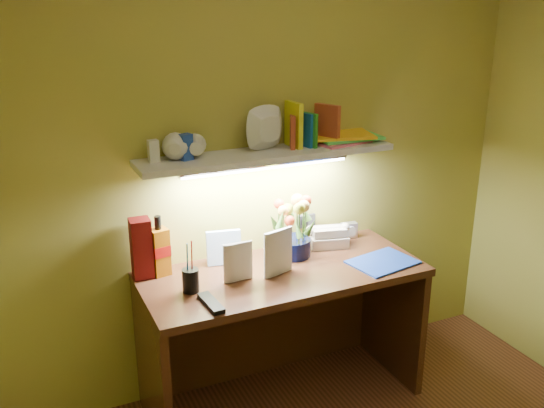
# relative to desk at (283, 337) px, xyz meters

# --- Properties ---
(desk) EXTENTS (1.40, 0.60, 0.75)m
(desk) POSITION_rel_desk_xyz_m (0.00, 0.00, 0.00)
(desk) COLOR #371D0F
(desk) RESTS_ON ground
(flower_bouquet) EXTENTS (0.26, 0.26, 0.33)m
(flower_bouquet) POSITION_rel_desk_xyz_m (0.13, 0.15, 0.54)
(flower_bouquet) COLOR #060C32
(flower_bouquet) RESTS_ON desk
(telephone) EXTENTS (0.23, 0.19, 0.12)m
(telephone) POSITION_rel_desk_xyz_m (0.36, 0.19, 0.44)
(telephone) COLOR beige
(telephone) RESTS_ON desk
(desk_clock) EXTENTS (0.09, 0.05, 0.09)m
(desk_clock) POSITION_rel_desk_xyz_m (0.52, 0.23, 0.42)
(desk_clock) COLOR silver
(desk_clock) RESTS_ON desk
(whisky_bottle) EXTENTS (0.09, 0.09, 0.30)m
(whisky_bottle) POSITION_rel_desk_xyz_m (-0.56, 0.21, 0.53)
(whisky_bottle) COLOR #A55809
(whisky_bottle) RESTS_ON desk
(whisky_box) EXTENTS (0.10, 0.10, 0.30)m
(whisky_box) POSITION_rel_desk_xyz_m (-0.64, 0.22, 0.52)
(whisky_box) COLOR #530908
(whisky_box) RESTS_ON desk
(pen_cup) EXTENTS (0.10, 0.10, 0.19)m
(pen_cup) POSITION_rel_desk_xyz_m (-0.48, -0.02, 0.47)
(pen_cup) COLOR black
(pen_cup) RESTS_ON desk
(art_card) EXTENTS (0.18, 0.07, 0.17)m
(art_card) POSITION_rel_desk_xyz_m (-0.23, 0.20, 0.46)
(art_card) COLOR white
(art_card) RESTS_ON desk
(tv_remote) EXTENTS (0.07, 0.20, 0.02)m
(tv_remote) POSITION_rel_desk_xyz_m (-0.44, -0.19, 0.39)
(tv_remote) COLOR black
(tv_remote) RESTS_ON desk
(blue_folder) EXTENTS (0.36, 0.29, 0.01)m
(blue_folder) POSITION_rel_desk_xyz_m (0.50, -0.13, 0.38)
(blue_folder) COLOR #1E41A9
(blue_folder) RESTS_ON desk
(desk_book_a) EXTENTS (0.15, 0.02, 0.20)m
(desk_book_a) POSITION_rel_desk_xyz_m (-0.32, -0.01, 0.47)
(desk_book_a) COLOR silver
(desk_book_a) RESTS_ON desk
(desk_book_b) EXTENTS (0.17, 0.06, 0.23)m
(desk_book_b) POSITION_rel_desk_xyz_m (-0.12, -0.05, 0.49)
(desk_book_b) COLOR silver
(desk_book_b) RESTS_ON desk
(wall_shelf) EXTENTS (1.30, 0.35, 0.26)m
(wall_shelf) POSITION_rel_desk_xyz_m (0.03, 0.18, 0.96)
(wall_shelf) COLOR silver
(wall_shelf) RESTS_ON ground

